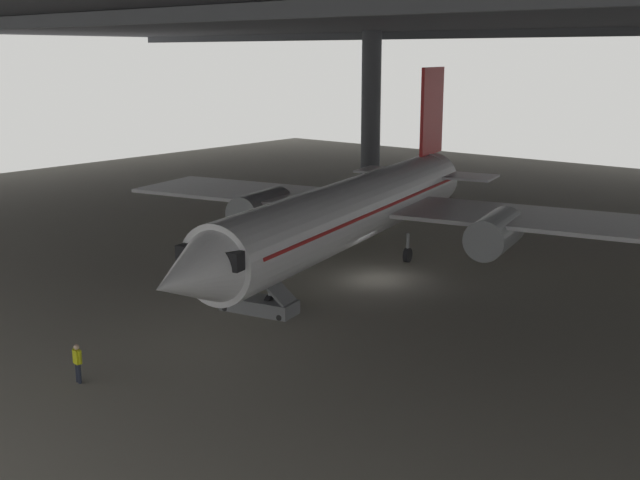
{
  "coord_description": "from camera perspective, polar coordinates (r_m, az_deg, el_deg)",
  "views": [
    {
      "loc": [
        25.57,
        -35.29,
        12.57
      ],
      "look_at": [
        -1.51,
        -2.96,
        2.58
      ],
      "focal_mm": 44.27,
      "sensor_mm": 36.0,
      "label": 1
    }
  ],
  "objects": [
    {
      "name": "airplane_main",
      "position": [
        47.34,
        2.67,
        2.24
      ],
      "size": [
        36.26,
        36.97,
        11.63
      ],
      "color": "white",
      "rests_on": "ground_plane"
    },
    {
      "name": "hangar_structure",
      "position": [
        55.42,
        12.84,
        15.77
      ],
      "size": [
        121.0,
        99.0,
        15.87
      ],
      "color": "#4C4F54",
      "rests_on": "ground_plane"
    },
    {
      "name": "boarding_stairs",
      "position": [
        39.48,
        -4.51,
        -4.16
      ],
      "size": [
        4.43,
        2.3,
        4.69
      ],
      "color": "slate",
      "rests_on": "ground_plane"
    },
    {
      "name": "crew_worker_near_nose",
      "position": [
        32.47,
        -17.13,
        -8.36
      ],
      "size": [
        0.55,
        0.26,
        1.59
      ],
      "color": "#232838",
      "rests_on": "ground_plane"
    },
    {
      "name": "ground_plane",
      "position": [
        45.35,
        3.87,
        -2.8
      ],
      "size": [
        110.0,
        110.0,
        0.0
      ],
      "primitive_type": "plane",
      "color": "gray"
    },
    {
      "name": "baggage_tug",
      "position": [
        60.22,
        1.25,
        1.78
      ],
      "size": [
        1.32,
        2.22,
        0.9
      ],
      "color": "yellow",
      "rests_on": "ground_plane"
    },
    {
      "name": "crew_worker_by_stairs",
      "position": [
        41.54,
        -3.46,
        -2.94
      ],
      "size": [
        0.39,
        0.46,
        1.67
      ],
      "color": "#232838",
      "rests_on": "ground_plane"
    }
  ]
}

